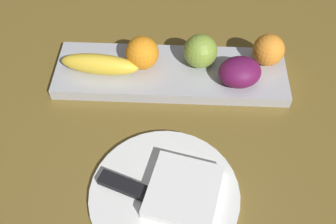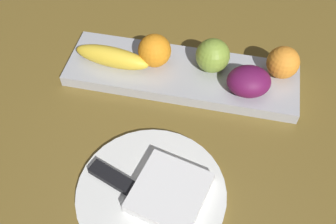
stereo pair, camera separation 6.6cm
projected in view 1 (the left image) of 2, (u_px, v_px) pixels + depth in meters
The scene contains 10 objects.
ground_plane at pixel (151, 63), 0.81m from camera, with size 2.40×2.40×0.00m, color brown.
fruit_tray at pixel (171, 73), 0.77m from camera, with size 0.46×0.14×0.02m, color #B0B2B8.
apple at pixel (200, 51), 0.75m from camera, with size 0.07×0.07×0.07m, color #83A238.
banana at pixel (100, 64), 0.74m from camera, with size 0.15×0.04×0.04m, color yellow.
orange_near_apple at pixel (268, 50), 0.75m from camera, with size 0.06×0.06×0.06m, color orange.
orange_near_banana at pixel (142, 53), 0.75m from camera, with size 0.07×0.07×0.07m, color orange.
grape_bunch at pixel (240, 72), 0.72m from camera, with size 0.08×0.07×0.05m, color #621546.
dinner_plate at pixel (164, 194), 0.62m from camera, with size 0.24×0.24×0.01m, color white.
folded_napkin at pixel (184, 191), 0.61m from camera, with size 0.11×0.11×0.02m, color white.
knife at pixel (134, 190), 0.62m from camera, with size 0.18×0.08×0.01m.
Camera 1 is at (0.06, -0.57, 0.58)m, focal length 41.14 mm.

